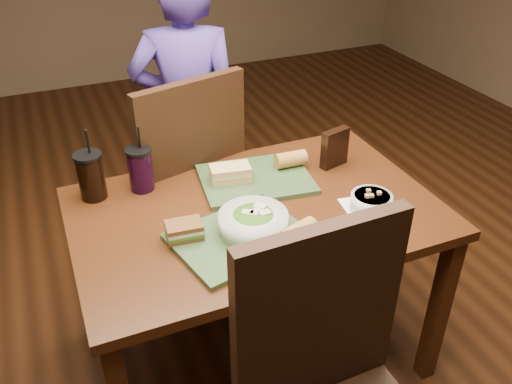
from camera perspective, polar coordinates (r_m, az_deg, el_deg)
ground at (r=2.45m, az=0.00°, el=-16.38°), size 6.00×6.00×0.00m
dining_table at (r=2.00m, az=0.00°, el=-3.87°), size 1.30×0.85×0.75m
chair_far at (r=2.40m, az=-7.18°, el=1.33°), size 0.59×0.60×1.11m
diner at (r=2.70m, az=-7.12°, el=7.89°), size 0.62×0.49×1.47m
tray_near at (r=1.80m, az=-1.75°, el=-4.83°), size 0.48×0.41×0.02m
tray_far at (r=2.11m, az=-0.04°, el=1.37°), size 0.46×0.37×0.02m
salad_bowl at (r=1.79m, az=-0.28°, el=-3.10°), size 0.23×0.23×0.08m
soup_bowl at (r=1.97m, az=12.04°, el=-1.04°), size 0.20×0.20×0.07m
sandwich_near at (r=1.78m, az=-7.56°, el=-4.02°), size 0.12×0.09×0.06m
sandwich_far at (r=2.07m, az=-2.73°, el=1.99°), size 0.16×0.11×0.06m
baguette_near at (r=1.76m, az=4.52°, el=-4.26°), size 0.14×0.10×0.06m
baguette_far at (r=2.17m, az=3.68°, el=3.47°), size 0.13×0.07×0.06m
cup_cola at (r=2.06m, az=-16.98°, el=1.65°), size 0.10×0.10×0.28m
cup_berry at (r=2.07m, az=-12.07°, el=2.39°), size 0.10×0.10×0.26m
chip_bag at (r=2.20m, az=8.28°, el=4.60°), size 0.13×0.07×0.16m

